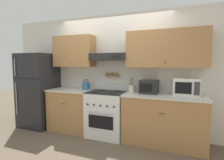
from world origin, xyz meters
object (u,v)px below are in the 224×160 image
(refrigerator, at_px, (38,90))
(stove_range, at_px, (107,113))
(microwave, at_px, (186,87))
(tea_kettle, at_px, (86,85))
(utensil_crock, at_px, (132,88))
(toaster_oven, at_px, (149,87))

(refrigerator, bearing_deg, stove_range, 1.33)
(refrigerator, relative_size, microwave, 3.89)
(refrigerator, xyz_separation_m, tea_kettle, (1.21, 0.17, 0.15))
(stove_range, xyz_separation_m, tea_kettle, (-0.56, 0.13, 0.55))
(stove_range, xyz_separation_m, microwave, (1.50, 0.15, 0.61))
(stove_range, relative_size, utensil_crock, 3.53)
(stove_range, relative_size, refrigerator, 0.61)
(stove_range, height_order, toaster_oven, toaster_oven)
(tea_kettle, xyz_separation_m, toaster_oven, (1.40, -0.00, 0.04))
(stove_range, distance_m, utensil_crock, 0.74)
(microwave, relative_size, utensil_crock, 1.48)
(microwave, bearing_deg, tea_kettle, -179.50)
(stove_range, bearing_deg, microwave, 5.54)
(refrigerator, xyz_separation_m, microwave, (3.27, 0.19, 0.22))
(tea_kettle, bearing_deg, refrigerator, -172.04)
(refrigerator, relative_size, tea_kettle, 7.53)
(tea_kettle, relative_size, microwave, 0.52)
(microwave, xyz_separation_m, utensil_crock, (-1.01, -0.02, -0.08))
(refrigerator, height_order, utensil_crock, refrigerator)
(refrigerator, height_order, tea_kettle, refrigerator)
(refrigerator, bearing_deg, microwave, 3.26)
(stove_range, height_order, refrigerator, refrigerator)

